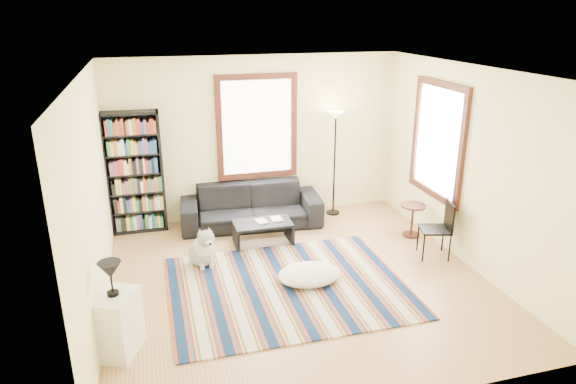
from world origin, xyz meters
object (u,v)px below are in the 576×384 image
object	(u,v)px
floor_cushion	(309,274)
dog	(201,245)
floor_lamp	(334,164)
folding_chair	(435,230)
coffee_table	(263,233)
sofa	(251,206)
side_table	(412,220)
bookshelf	(135,173)
white_cabinet	(117,324)

from	to	relation	value
floor_cushion	dog	distance (m)	1.62
floor_lamp	folding_chair	xyz separation A→B (m)	(0.84, -2.01, -0.50)
coffee_table	dog	bearing A→B (deg)	-155.25
floor_lamp	sofa	bearing A→B (deg)	-176.26
side_table	bookshelf	bearing A→B (deg)	161.47
bookshelf	floor_cushion	distance (m)	3.39
floor_cushion	folding_chair	xyz separation A→B (m)	(2.02, 0.24, 0.32)
white_cabinet	floor_cushion	bearing A→B (deg)	44.72
bookshelf	coffee_table	xyz separation A→B (m)	(1.87, -1.07, -0.82)
floor_cushion	folding_chair	size ratio (longest dim) A/B	1.01
floor_cushion	sofa	bearing A→B (deg)	99.39
sofa	dog	distance (m)	1.60
coffee_table	white_cabinet	size ratio (longest dim) A/B	1.29
dog	sofa	bearing A→B (deg)	37.99
folding_chair	white_cabinet	size ratio (longest dim) A/B	1.23
sofa	bookshelf	bearing A→B (deg)	176.40
floor_lamp	side_table	size ratio (longest dim) A/B	3.44
bookshelf	side_table	size ratio (longest dim) A/B	3.70
coffee_table	side_table	world-z (taller)	side_table
folding_chair	floor_lamp	bearing A→B (deg)	128.75
floor_cushion	dog	size ratio (longest dim) A/B	1.43
white_cabinet	folding_chair	bearing A→B (deg)	38.82
folding_chair	white_cabinet	world-z (taller)	folding_chair
white_cabinet	bookshelf	bearing A→B (deg)	110.44
sofa	floor_lamp	distance (m)	1.64
dog	bookshelf	bearing A→B (deg)	105.28
bookshelf	side_table	xyz separation A→B (m)	(4.27, -1.43, -0.73)
floor_cushion	floor_lamp	distance (m)	2.67
white_cabinet	dog	size ratio (longest dim) A/B	1.15
bookshelf	dog	bearing A→B (deg)	-60.71
white_cabinet	dog	bearing A→B (deg)	83.07
coffee_table	floor_cushion	size ratio (longest dim) A/B	1.04
bookshelf	white_cabinet	size ratio (longest dim) A/B	2.86
floor_lamp	folding_chair	distance (m)	2.24
sofa	side_table	xyz separation A→B (m)	(2.42, -1.16, -0.07)
coffee_table	floor_cushion	world-z (taller)	coffee_table
dog	coffee_table	bearing A→B (deg)	10.74
floor_cushion	white_cabinet	xyz separation A→B (m)	(-2.43, -0.90, 0.24)
dog	floor_cushion	bearing A→B (deg)	-47.60
floor_cushion	dog	xyz separation A→B (m)	(-1.34, 0.89, 0.20)
sofa	dog	bearing A→B (deg)	-123.28
sofa	floor_cushion	distance (m)	2.19
bookshelf	dog	xyz separation A→B (m)	(0.86, -1.53, -0.70)
folding_chair	dog	size ratio (longest dim) A/B	1.41
side_table	dog	world-z (taller)	dog
sofa	white_cabinet	size ratio (longest dim) A/B	3.36
sofa	white_cabinet	xyz separation A→B (m)	(-2.08, -3.05, 0.01)
folding_chair	dog	world-z (taller)	folding_chair
bookshelf	dog	world-z (taller)	bookshelf
sofa	white_cabinet	world-z (taller)	white_cabinet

